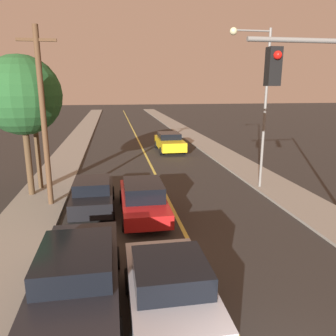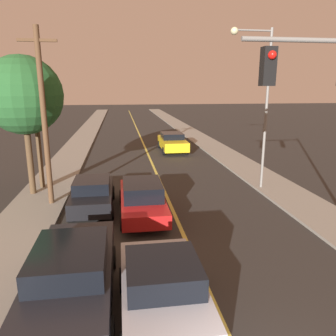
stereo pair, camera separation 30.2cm
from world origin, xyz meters
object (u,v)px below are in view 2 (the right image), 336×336
car_outer_lane_second (93,194)px  car_far_oncoming (172,142)px  car_outer_lane_front (72,275)px  car_near_lane_front (162,289)px  car_near_lane_second (142,198)px  tree_left_far (35,101)px  streetlamp_right (259,90)px  utility_pole_left (44,116)px  tree_left_near (23,96)px

car_outer_lane_second → car_far_oncoming: size_ratio=0.83×
car_outer_lane_front → car_far_oncoming: bearing=73.9°
car_near_lane_front → car_outer_lane_second: car_near_lane_front is taller
car_near_lane_second → tree_left_far: 7.77m
car_near_lane_second → streetlamp_right: streetlamp_right is taller
car_outer_lane_front → utility_pole_left: size_ratio=0.66×
tree_left_far → car_near_lane_front: bearing=-65.4°
car_outer_lane_second → streetlamp_right: size_ratio=0.52×
utility_pole_left → tree_left_far: size_ratio=1.30×
car_outer_lane_second → utility_pole_left: size_ratio=0.54×
car_outer_lane_front → car_far_oncoming: (5.69, 19.75, -0.05)m
car_far_oncoming → streetlamp_right: bearing=102.8°
utility_pole_left → tree_left_far: bearing=110.0°
car_near_lane_second → car_outer_lane_front: size_ratio=0.98×
streetlamp_right → car_near_lane_second: bearing=-155.8°
car_outer_lane_second → car_far_oncoming: car_far_oncoming is taller
car_near_lane_front → car_near_lane_second: (0.00, 6.60, -0.06)m
utility_pole_left → tree_left_far: utility_pole_left is taller
car_near_lane_front → car_outer_lane_front: car_outer_lane_front is taller
car_outer_lane_front → streetlamp_right: 12.60m
car_outer_lane_second → car_far_oncoming: bearing=66.5°
utility_pole_left → car_near_lane_second: bearing=-23.6°
car_near_lane_front → car_near_lane_second: 6.60m
car_near_lane_front → car_outer_lane_second: (-2.14, 7.54, -0.07)m
streetlamp_right → tree_left_far: (-11.17, 1.71, -0.56)m
car_outer_lane_second → tree_left_far: bearing=129.8°
car_near_lane_second → car_far_oncoming: 14.45m
streetlamp_right → car_near_lane_front: bearing=-123.2°
car_outer_lane_second → car_near_lane_front: bearing=-74.2°
car_far_oncoming → car_near_lane_front: bearing=80.2°
car_outer_lane_second → tree_left_near: tree_left_near is taller
car_near_lane_front → car_far_oncoming: bearing=80.2°
car_near_lane_second → streetlamp_right: 8.03m
car_near_lane_front → tree_left_far: bearing=114.6°
car_outer_lane_front → tree_left_far: tree_left_far is taller
car_near_lane_front → tree_left_near: tree_left_near is taller
tree_left_far → car_outer_lane_front: bearing=-74.0°
car_near_lane_second → tree_left_near: bearing=147.4°
car_near_lane_second → utility_pole_left: 5.60m
car_outer_lane_front → tree_left_far: (-2.93, 10.18, 3.79)m
car_outer_lane_second → utility_pole_left: bearing=156.3°
car_far_oncoming → utility_pole_left: 14.79m
car_near_lane_front → car_far_oncoming: size_ratio=0.77×
streetlamp_right → utility_pole_left: (-10.20, -0.95, -1.07)m
utility_pole_left → streetlamp_right: bearing=5.3°
car_outer_lane_front → tree_left_near: bearing=109.1°
car_far_oncoming → tree_left_near: bearing=50.2°
car_outer_lane_front → streetlamp_right: size_ratio=0.64×
car_outer_lane_front → tree_left_near: size_ratio=0.76×
streetlamp_right → tree_left_near: 11.42m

